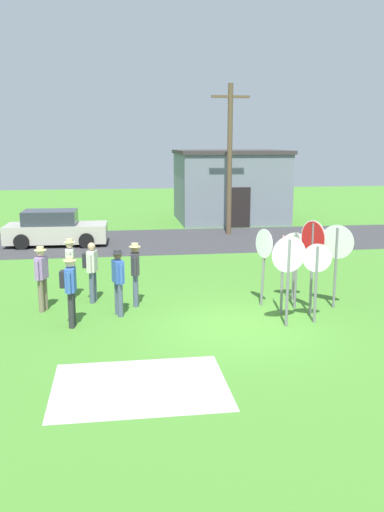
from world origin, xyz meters
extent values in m
plane|color=#47842D|center=(0.00, 0.00, 0.00)|extent=(80.00, 80.00, 0.00)
cube|color=#38383A|center=(0.00, 11.84, 0.00)|extent=(60.00, 6.40, 0.01)
cube|color=#ADAAA3|center=(-2.35, -2.91, 0.00)|extent=(3.20, 2.40, 0.01)
cube|color=slate|center=(3.69, 17.77, 1.87)|extent=(5.76, 5.21, 3.75)
cube|color=#383333|center=(3.69, 17.77, 3.85)|extent=(5.96, 5.41, 0.20)
cube|color=black|center=(3.69, 15.14, 1.05)|extent=(1.10, 0.08, 2.10)
cylinder|color=brown|center=(2.69, 13.17, 3.52)|extent=(0.24, 0.24, 7.04)
cube|color=brown|center=(2.69, 13.17, 6.44)|extent=(1.80, 0.12, 0.12)
cube|color=#B7B2A3|center=(-5.27, 11.53, 0.53)|extent=(4.35, 1.93, 0.76)
cube|color=#2D333D|center=(-5.52, 11.54, 1.21)|extent=(2.28, 1.60, 0.60)
cylinder|color=black|center=(-3.91, 12.39, 0.32)|extent=(0.65, 0.24, 0.64)
cylinder|color=black|center=(-3.97, 10.59, 0.32)|extent=(0.65, 0.24, 0.64)
cylinder|color=black|center=(-6.58, 12.47, 0.32)|extent=(0.65, 0.24, 0.64)
cylinder|color=black|center=(-6.63, 10.67, 0.32)|extent=(0.65, 0.24, 0.64)
cylinder|color=slate|center=(2.10, 0.07, 0.96)|extent=(0.08, 0.08, 1.93)
cylinder|color=white|center=(2.10, 0.07, 1.63)|extent=(0.69, 0.16, 0.71)
cylinder|color=red|center=(2.10, 0.08, 1.63)|extent=(0.64, 0.15, 0.65)
cylinder|color=slate|center=(1.48, 0.82, 1.01)|extent=(0.08, 0.08, 2.02)
cylinder|color=white|center=(1.48, 0.82, 1.73)|extent=(0.12, 0.68, 0.69)
cylinder|color=red|center=(1.47, 0.82, 1.73)|extent=(0.12, 0.63, 0.63)
cylinder|color=slate|center=(2.21, 0.68, 1.20)|extent=(0.11, 0.10, 2.40)
cylinder|color=white|center=(2.21, 0.68, 2.03)|extent=(0.35, 0.81, 0.87)
cylinder|color=red|center=(2.20, 0.67, 2.03)|extent=(0.33, 0.75, 0.81)
cylinder|color=slate|center=(1.21, 1.64, 1.02)|extent=(0.17, 0.12, 2.05)
cylinder|color=white|center=(1.21, 1.64, 1.72)|extent=(0.30, 0.76, 0.79)
cylinder|color=red|center=(1.22, 1.65, 1.72)|extent=(0.28, 0.70, 0.73)
cylinder|color=slate|center=(3.05, 1.15, 1.09)|extent=(0.10, 0.10, 2.19)
cylinder|color=white|center=(3.05, 1.15, 1.81)|extent=(0.68, 0.61, 0.90)
cylinder|color=red|center=(3.06, 1.15, 1.81)|extent=(0.63, 0.57, 0.84)
cylinder|color=slate|center=(2.00, 1.27, 1.01)|extent=(0.07, 0.07, 2.01)
cylinder|color=white|center=(2.00, 1.27, 1.73)|extent=(0.04, 0.67, 0.67)
cylinder|color=red|center=(2.01, 1.27, 1.73)|extent=(0.04, 0.62, 0.62)
cylinder|color=slate|center=(1.32, -0.11, 1.08)|extent=(0.08, 0.09, 2.15)
cylinder|color=white|center=(1.32, -0.11, 1.78)|extent=(0.87, 0.15, 0.88)
cylinder|color=red|center=(1.32, -0.10, 1.78)|extent=(0.81, 0.15, 0.81)
cylinder|color=slate|center=(2.19, 2.01, 0.93)|extent=(0.08, 0.08, 1.87)
cylinder|color=white|center=(2.19, 2.01, 1.54)|extent=(0.78, 0.15, 0.79)
cylinder|color=red|center=(2.19, 2.02, 1.54)|extent=(0.72, 0.14, 0.73)
cylinder|color=#4C5670|center=(-4.01, 3.11, 0.44)|extent=(0.14, 0.14, 0.88)
cylinder|color=#4C5670|center=(-4.01, 2.89, 0.44)|extent=(0.14, 0.14, 0.88)
cube|color=beige|center=(-4.01, 3.00, 1.17)|extent=(0.23, 0.37, 0.58)
cylinder|color=beige|center=(-4.01, 3.24, 1.15)|extent=(0.09, 0.09, 0.52)
cylinder|color=beige|center=(-4.02, 2.76, 1.15)|extent=(0.09, 0.09, 0.52)
sphere|color=beige|center=(-4.01, 3.00, 1.58)|extent=(0.21, 0.21, 0.21)
cylinder|color=beige|center=(-4.01, 3.00, 1.64)|extent=(0.31, 0.32, 0.02)
cylinder|color=beige|center=(-4.01, 3.00, 1.69)|extent=(0.19, 0.19, 0.09)
cylinder|color=#4C5670|center=(-2.73, 1.39, 0.44)|extent=(0.14, 0.14, 0.88)
cylinder|color=#4C5670|center=(-2.65, 1.18, 0.44)|extent=(0.14, 0.14, 0.88)
cube|color=#3860B7|center=(-2.69, 1.29, 1.17)|extent=(0.32, 0.41, 0.58)
cylinder|color=#3860B7|center=(-2.77, 1.51, 1.15)|extent=(0.09, 0.09, 0.52)
cylinder|color=#3860B7|center=(-2.61, 1.06, 1.15)|extent=(0.09, 0.09, 0.52)
sphere|color=brown|center=(-2.69, 1.29, 1.58)|extent=(0.21, 0.21, 0.21)
cylinder|color=#333338|center=(-2.69, 1.29, 1.64)|extent=(0.32, 0.31, 0.02)
cylinder|color=#333338|center=(-2.69, 1.29, 1.69)|extent=(0.19, 0.19, 0.09)
cylinder|color=#4C5670|center=(-2.22, 2.21, 0.44)|extent=(0.14, 0.14, 0.88)
cylinder|color=#4C5670|center=(-2.23, 1.99, 0.44)|extent=(0.14, 0.14, 0.88)
cube|color=#333338|center=(-2.23, 2.10, 1.17)|extent=(0.24, 0.37, 0.58)
cylinder|color=#333338|center=(-2.21, 2.34, 1.15)|extent=(0.09, 0.09, 0.52)
cylinder|color=#333338|center=(-2.24, 1.86, 1.15)|extent=(0.09, 0.09, 0.52)
sphere|color=#9E7051|center=(-2.23, 2.10, 1.58)|extent=(0.21, 0.21, 0.21)
cylinder|color=beige|center=(-2.23, 2.10, 1.64)|extent=(0.32, 0.32, 0.02)
cylinder|color=beige|center=(-2.23, 2.10, 1.69)|extent=(0.19, 0.19, 0.09)
cylinder|color=#4C5670|center=(-3.36, 2.72, 0.44)|extent=(0.14, 0.14, 0.88)
cylinder|color=#4C5670|center=(-3.42, 2.50, 0.44)|extent=(0.14, 0.14, 0.88)
cube|color=beige|center=(-3.39, 2.61, 1.17)|extent=(0.30, 0.40, 0.58)
cylinder|color=beige|center=(-3.33, 2.84, 1.15)|extent=(0.09, 0.09, 0.52)
cylinder|color=beige|center=(-3.45, 2.38, 1.15)|extent=(0.09, 0.09, 0.52)
sphere|color=tan|center=(-3.39, 2.61, 1.58)|extent=(0.21, 0.21, 0.21)
cube|color=#232328|center=(-3.56, 2.65, 1.19)|extent=(0.20, 0.29, 0.40)
cylinder|color=#2D2D33|center=(-3.81, 0.70, 0.44)|extent=(0.14, 0.14, 0.88)
cylinder|color=#2D2D33|center=(-3.83, 0.48, 0.44)|extent=(0.14, 0.14, 0.88)
cube|color=#3860B7|center=(-3.82, 0.59, 1.17)|extent=(0.25, 0.38, 0.58)
cylinder|color=#3860B7|center=(-3.80, 0.83, 1.15)|extent=(0.09, 0.09, 0.52)
cylinder|color=#3860B7|center=(-3.84, 0.35, 1.15)|extent=(0.09, 0.09, 0.52)
sphere|color=beige|center=(-3.82, 0.59, 1.58)|extent=(0.21, 0.21, 0.21)
cylinder|color=beige|center=(-3.82, 0.59, 1.64)|extent=(0.32, 0.31, 0.02)
cylinder|color=beige|center=(-3.82, 0.59, 1.69)|extent=(0.19, 0.19, 0.09)
cube|color=#232328|center=(-3.99, 0.61, 1.19)|extent=(0.16, 0.27, 0.40)
cylinder|color=#7A6B56|center=(-4.63, 2.07, 0.44)|extent=(0.14, 0.14, 0.88)
cylinder|color=#7A6B56|center=(-4.71, 1.86, 0.44)|extent=(0.14, 0.14, 0.88)
cube|color=#9E7AB2|center=(-4.67, 1.96, 1.17)|extent=(0.33, 0.41, 0.58)
cylinder|color=#9E7AB2|center=(-4.59, 2.19, 1.15)|extent=(0.09, 0.09, 0.52)
cylinder|color=#9E7AB2|center=(-4.75, 1.74, 1.15)|extent=(0.09, 0.09, 0.52)
sphere|color=beige|center=(-4.67, 1.96, 1.58)|extent=(0.21, 0.21, 0.21)
cylinder|color=beige|center=(-4.67, 1.96, 1.64)|extent=(0.31, 0.32, 0.02)
cylinder|color=beige|center=(-4.67, 1.96, 1.69)|extent=(0.19, 0.19, 0.09)
camera|label=1|loc=(-2.69, -12.10, 4.38)|focal=37.74mm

